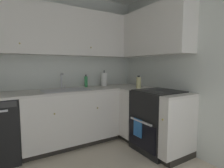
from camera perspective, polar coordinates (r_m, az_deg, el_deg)
name	(u,v)px	position (r m, az deg, el deg)	size (l,w,h in m)	color
wall_back	(37,67)	(3.11, -22.87, 4.92)	(3.65, 0.05, 2.50)	silver
wall_right	(199,68)	(2.70, 26.05, 4.71)	(0.05, 3.30, 2.50)	silver
lower_cabinets_back	(71,118)	(3.02, -13.04, -10.47)	(1.49, 0.62, 0.86)	silver
countertop_back	(70,91)	(2.92, -13.27, -2.08)	(2.70, 0.60, 0.04)	beige
lower_cabinets_right	(151,119)	(2.93, 12.26, -10.95)	(0.62, 1.04, 0.86)	silver
countertop_right	(151,91)	(2.83, 12.42, -2.31)	(0.60, 1.04, 0.03)	beige
oven_range	(158,120)	(2.84, 14.55, -11.12)	(0.68, 0.62, 1.05)	black
upper_cabinets_back	(56,31)	(3.03, -17.55, 15.77)	(2.38, 0.34, 0.74)	silver
upper_cabinets_right	(148,33)	(3.12, 11.46, 15.61)	(0.32, 1.57, 0.74)	silver
sink	(66,93)	(2.87, -14.49, -2.70)	(0.70, 0.40, 0.10)	#B7B7BC
faucet	(62,80)	(3.05, -15.66, 1.38)	(0.07, 0.16, 0.26)	silver
soap_bottle	(86,82)	(3.20, -8.29, 0.78)	(0.05, 0.05, 0.22)	#338C4C
paper_towel_roll	(104,79)	(3.34, -2.52, 1.45)	(0.11, 0.11, 0.30)	white
oil_bottle	(139,82)	(3.04, 8.47, 0.51)	(0.08, 0.08, 0.21)	beige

